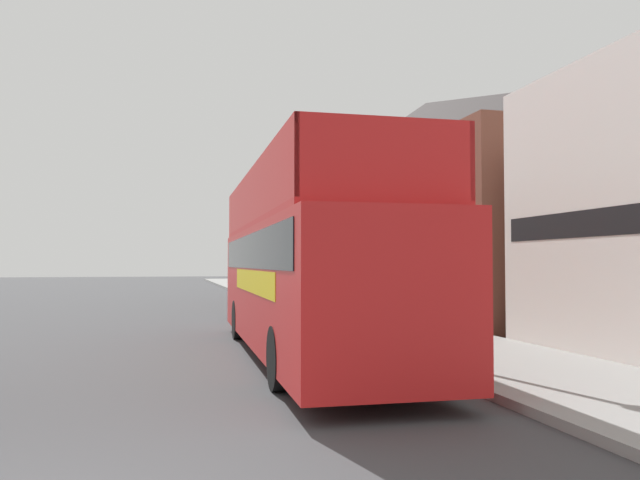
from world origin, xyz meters
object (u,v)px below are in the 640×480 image
tour_bus (306,273)px  lamp_post_third (291,233)px  lamp_post_nearest (440,197)px  lamp_post_second (341,214)px  parked_car_ahead_of_bus (264,301)px

tour_bus → lamp_post_third: bearing=81.4°
lamp_post_nearest → lamp_post_second: size_ratio=0.92×
tour_bus → lamp_post_third: lamp_post_third is taller
tour_bus → lamp_post_second: lamp_post_second is taller
tour_bus → parked_car_ahead_of_bus: 9.17m
lamp_post_second → lamp_post_third: (-0.08, 7.10, -0.24)m
parked_car_ahead_of_bus → tour_bus: bearing=-90.4°
parked_car_ahead_of_bus → lamp_post_second: (1.61, -4.36, 2.81)m
lamp_post_nearest → tour_bus: bearing=130.7°
parked_car_ahead_of_bus → lamp_post_third: 4.06m
lamp_post_second → tour_bus: bearing=-114.1°
lamp_post_second → lamp_post_third: lamp_post_second is taller
parked_car_ahead_of_bus → lamp_post_second: 5.43m
tour_bus → lamp_post_third: (2.04, 11.84, 1.44)m
tour_bus → lamp_post_nearest: bearing=-48.1°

